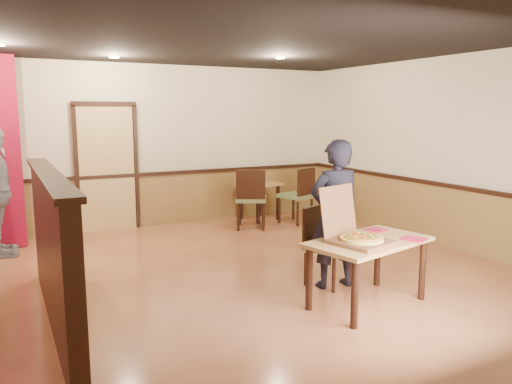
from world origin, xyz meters
The scene contains 23 objects.
floor centered at (0.00, 0.00, 0.00)m, with size 7.00×7.00×0.00m, color #CA764E.
ceiling centered at (0.00, 0.00, 2.80)m, with size 7.00×7.00×0.00m, color black.
wall_back centered at (0.00, 3.50, 1.40)m, with size 7.00×7.00×0.00m, color beige.
wall_right centered at (3.50, 0.00, 1.40)m, with size 7.00×7.00×0.00m, color beige.
wainscot_back centered at (0.00, 3.47, 0.45)m, with size 7.00×0.04×0.90m, color olive.
chair_rail_back centered at (0.00, 3.45, 0.92)m, with size 7.00×0.06×0.06m, color black.
wainscot_right centered at (3.47, 0.00, 0.45)m, with size 0.04×7.00×0.90m, color olive.
chair_rail_right centered at (3.45, 0.00, 0.92)m, with size 0.06×7.00×0.06m, color black.
back_door centered at (-0.80, 3.46, 1.05)m, with size 0.90×0.06×2.10m, color tan.
booth_partition centered at (-2.00, -0.20, 0.74)m, with size 0.20×3.10×1.44m.
spot_b centered at (-0.80, 2.50, 2.78)m, with size 0.14×0.14×0.02m, color #FFE5B2.
spot_c centered at (1.40, 1.50, 2.78)m, with size 0.14×0.14×0.02m, color #FFE5B2.
main_table centered at (0.92, -1.18, 0.58)m, with size 1.42×1.01×0.69m.
diner_chair centered at (0.89, -0.43, 0.50)m, with size 0.59×0.59×0.91m.
side_chair_left centered at (1.38, 2.42, 0.57)m, with size 0.70×0.70×1.04m.
side_chair_right centered at (2.34, 2.42, 0.55)m, with size 0.65×0.65×1.01m.
side_table centered at (1.86, 3.04, 0.52)m, with size 0.78×0.78×0.69m.
diner centered at (0.93, -0.57, 0.85)m, with size 0.62×0.41×1.69m, color black.
pizza_box centered at (0.74, -1.22, 0.76)m, with size 0.65×0.72×0.55m.
pizza centered at (0.75, -1.27, 0.74)m, with size 0.42×0.42×0.03m, color #EAC555.
napkin_near centered at (1.35, -1.37, 0.69)m, with size 0.30×0.30×0.01m.
napkin_far centered at (1.28, -0.87, 0.69)m, with size 0.25×0.25×0.01m.
condiment centered at (1.82, 2.97, 0.76)m, with size 0.05×0.05×0.14m, color brown.
Camera 1 is at (-2.38, -5.06, 1.98)m, focal length 35.00 mm.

